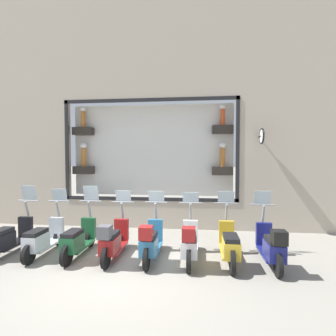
# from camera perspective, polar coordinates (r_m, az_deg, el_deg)

# --- Properties ---
(ground_plane) EXTENTS (120.00, 120.00, 0.00)m
(ground_plane) POSITION_cam_1_polar(r_m,az_deg,el_deg) (6.18, -10.34, -21.08)
(ground_plane) COLOR gray
(building_facade) EXTENTS (1.18, 36.00, 8.98)m
(building_facade) POSITION_cam_1_polar(r_m,az_deg,el_deg) (9.42, -3.94, 15.48)
(building_facade) COLOR #ADA08E
(building_facade) RESTS_ON ground_plane
(scooter_navy_0) EXTENTS (1.80, 0.61, 1.60)m
(scooter_navy_0) POSITION_cam_1_polar(r_m,az_deg,el_deg) (6.52, 21.60, -15.54)
(scooter_navy_0) COLOR black
(scooter_navy_0) RESTS_ON ground_plane
(scooter_yellow_1) EXTENTS (1.81, 0.61, 1.58)m
(scooter_yellow_1) POSITION_cam_1_polar(r_m,az_deg,el_deg) (6.42, 13.22, -16.01)
(scooter_yellow_1) COLOR black
(scooter_yellow_1) RESTS_ON ground_plane
(scooter_white_2) EXTENTS (1.80, 0.60, 1.54)m
(scooter_white_2) POSITION_cam_1_polar(r_m,az_deg,el_deg) (6.31, 4.70, -15.97)
(scooter_white_2) COLOR black
(scooter_white_2) RESTS_ON ground_plane
(scooter_teal_3) EXTENTS (1.80, 0.60, 1.56)m
(scooter_teal_3) POSITION_cam_1_polar(r_m,az_deg,el_deg) (6.40, -3.81, -15.70)
(scooter_teal_3) COLOR black
(scooter_teal_3) RESTS_ON ground_plane
(scooter_red_4) EXTENTS (1.80, 0.60, 1.56)m
(scooter_red_4) POSITION_cam_1_polar(r_m,az_deg,el_deg) (6.62, -11.90, -15.20)
(scooter_red_4) COLOR black
(scooter_red_4) RESTS_ON ground_plane
(scooter_green_5) EXTENTS (1.80, 0.60, 1.67)m
(scooter_green_5) POSITION_cam_1_polar(r_m,az_deg,el_deg) (7.02, -19.03, -14.52)
(scooter_green_5) COLOR black
(scooter_green_5) RESTS_ON ground_plane
(scooter_silver_6) EXTENTS (1.79, 0.61, 1.58)m
(scooter_silver_6) POSITION_cam_1_polar(r_m,az_deg,el_deg) (7.45, -25.58, -13.74)
(scooter_silver_6) COLOR black
(scooter_silver_6) RESTS_ON ground_plane
(scooter_black_7) EXTENTS (1.79, 0.61, 1.67)m
(scooter_black_7) POSITION_cam_1_polar(r_m,az_deg,el_deg) (7.96, -31.30, -12.81)
(scooter_black_7) COLOR black
(scooter_black_7) RESTS_ON ground_plane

